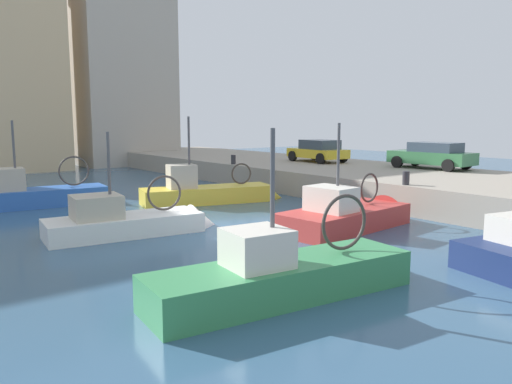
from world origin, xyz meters
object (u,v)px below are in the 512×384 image
Objects in this scene: parked_car_green at (432,155)px; mooring_bollard_north at (233,160)px; fishing_boat_white at (135,230)px; mooring_bollard_mid at (406,178)px; fishing_boat_yellow at (213,200)px; parked_car_yellow at (318,151)px; fishing_boat_green at (294,290)px; fishing_boat_blue at (42,202)px; fishing_boat_red at (351,224)px.

parked_car_green is 11.09m from mooring_bollard_north.
mooring_bollard_mid is (10.15, -3.42, 1.34)m from fishing_boat_white.
fishing_boat_yellow is 10.22m from parked_car_yellow.
fishing_boat_green reaches higher than fishing_boat_white.
parked_car_green is at bearing 25.56° from mooring_bollard_mid.
fishing_boat_white is 16.79m from parked_car_yellow.
mooring_bollard_mid is (11.06, -11.10, 1.32)m from fishing_boat_blue.
fishing_boat_white is at bearing -145.71° from fishing_boat_yellow.
fishing_boat_yellow is 12.66× the size of mooring_bollard_north.
parked_car_green is 1.14× the size of parked_car_yellow.
parked_car_yellow is (-1.67, 6.88, -0.03)m from parked_car_green.
fishing_boat_green is 19.15m from mooring_bollard_north.
parked_car_green reaches higher than mooring_bollard_north.
fishing_boat_green reaches higher than parked_car_green.
fishing_boat_green is (-6.30, -3.94, -0.00)m from fishing_boat_red.
fishing_boat_yellow reaches higher than fishing_boat_blue.
fishing_boat_red is at bearing -83.49° from fishing_boat_yellow.
fishing_boat_green is 12.69× the size of mooring_bollard_north.
parked_car_yellow is at bearing 63.14° from mooring_bollard_mid.
fishing_boat_yellow is 12.78m from fishing_boat_green.
fishing_boat_red reaches higher than mooring_bollard_mid.
parked_car_green is (16.74, 7.57, 1.82)m from fishing_boat_green.
fishing_boat_red is at bearing -106.41° from mooring_bollard_north.
mooring_bollard_mid is at bearing -45.10° from fishing_boat_blue.
fishing_boat_yellow is 8.66m from mooring_bollard_mid.
fishing_boat_yellow is 1.01× the size of fishing_boat_blue.
fishing_boat_red is 7.43m from fishing_boat_green.
fishing_boat_white is 0.86× the size of fishing_boat_green.
mooring_bollard_mid is at bearing -154.44° from parked_car_green.
parked_car_green is at bearing 19.13° from fishing_boat_red.
fishing_boat_green is 1.02× the size of fishing_boat_blue.
parked_car_yellow is at bearing 43.79° from fishing_boat_green.
mooring_bollard_north is at bearing 127.89° from parked_car_green.
fishing_boat_red is 13.81m from parked_car_yellow.
fishing_boat_green is at bearing -85.84° from fishing_boat_blue.
mooring_bollard_north is at bearing 90.00° from mooring_bollard_mid.
fishing_boat_green is (0.21, -7.73, -0.02)m from fishing_boat_white.
fishing_boat_white is 0.87× the size of fishing_boat_blue.
fishing_boat_white is at bearing 161.40° from mooring_bollard_mid.
fishing_boat_red reaches higher than fishing_boat_green.
mooring_bollard_mid is (3.64, 0.37, 1.36)m from fishing_boat_red.
fishing_boat_red is 13.66m from fishing_boat_blue.
fishing_boat_white is 13.36m from mooring_bollard_north.
parked_car_green is at bearing 24.32° from fishing_boat_green.
parked_car_green is (16.96, -0.16, 1.79)m from fishing_boat_white.
parked_car_yellow is at bearing -3.40° from fishing_boat_blue.
parked_car_yellow is (9.65, 2.88, 1.78)m from fishing_boat_yellow.
fishing_boat_yellow reaches higher than fishing_boat_green.
fishing_boat_yellow reaches higher than parked_car_green.
fishing_boat_red reaches higher than fishing_boat_white.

